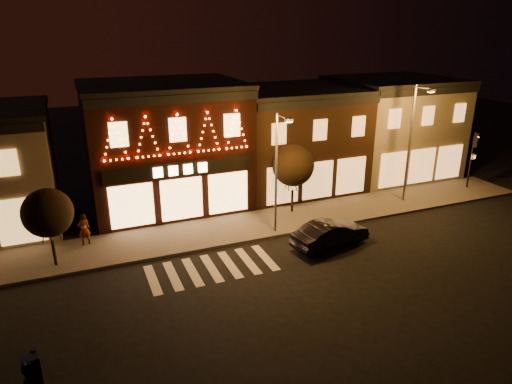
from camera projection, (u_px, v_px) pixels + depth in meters
ground at (239, 310)px, 19.95m from camera, size 120.00×120.00×0.00m
sidewalk_far at (224, 230)px, 27.59m from camera, size 44.00×4.00×0.15m
building_pulp at (165, 145)px, 30.66m from camera, size 10.20×8.34×8.30m
building_right_a at (292, 138)px, 34.21m from camera, size 9.20×8.28×7.50m
building_right_b at (391, 127)px, 37.38m from camera, size 9.20×8.28×7.80m
traffic_signal_far at (474, 149)px, 33.54m from camera, size 0.38×0.49×4.26m
streetlamp_mid at (278, 165)px, 25.74m from camera, size 0.45×1.61×7.06m
streetlamp_right at (413, 135)px, 30.37m from camera, size 0.54×1.83×7.95m
tree_left at (47, 213)px, 22.47m from camera, size 2.46×2.46×4.11m
tree_right at (293, 166)px, 29.14m from camera, size 2.69×2.69×4.50m
dark_sedan at (330, 234)px, 25.51m from camera, size 4.79×2.42×1.51m
pedestrian at (84, 229)px, 25.35m from camera, size 0.76×0.61×1.83m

